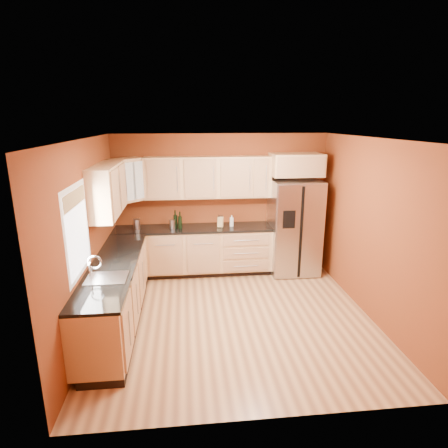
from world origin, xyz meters
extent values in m
plane|color=brown|center=(0.00, 0.00, 0.00)|extent=(4.00, 4.00, 0.00)
plane|color=white|center=(0.00, 0.00, 2.60)|extent=(4.00, 4.00, 0.00)
cube|color=maroon|center=(0.00, 2.00, 1.30)|extent=(4.00, 0.04, 2.60)
cube|color=maroon|center=(0.00, -2.00, 1.30)|extent=(4.00, 0.04, 2.60)
cube|color=maroon|center=(-2.00, 0.00, 1.30)|extent=(0.04, 4.00, 2.60)
cube|color=maroon|center=(2.00, 0.00, 1.30)|extent=(0.04, 4.00, 2.60)
cube|color=tan|center=(-0.55, 1.70, 0.44)|extent=(2.90, 0.60, 0.88)
cube|color=tan|center=(-1.70, 0.00, 0.44)|extent=(0.60, 2.80, 0.88)
cube|color=black|center=(-0.55, 1.69, 0.90)|extent=(2.90, 0.62, 0.04)
cube|color=black|center=(-1.69, 0.00, 0.90)|extent=(0.62, 2.80, 0.04)
cube|color=tan|center=(-0.25, 1.83, 1.83)|extent=(2.30, 0.33, 0.75)
cube|color=tan|center=(-1.83, 0.72, 1.83)|extent=(0.33, 1.35, 0.75)
cube|color=tan|center=(-1.67, 1.67, 1.83)|extent=(0.67, 0.67, 0.75)
cube|color=tan|center=(1.35, 1.70, 2.05)|extent=(0.92, 0.60, 0.40)
cube|color=#A9AAAE|center=(1.35, 1.62, 0.89)|extent=(0.90, 0.75, 1.78)
cube|color=white|center=(-1.98, -0.50, 1.55)|extent=(0.03, 0.90, 1.00)
cylinder|color=#A9AAAE|center=(-0.92, 1.64, 1.01)|extent=(0.12, 0.12, 0.17)
cylinder|color=#A9AAAE|center=(-1.56, 1.68, 1.01)|extent=(0.16, 0.16, 0.19)
cube|color=tan|center=(-0.04, 1.67, 1.02)|extent=(0.12, 0.11, 0.20)
cylinder|color=silver|center=(0.17, 1.70, 1.02)|extent=(0.08, 0.08, 0.21)
camera|label=1|loc=(-0.69, -4.97, 2.84)|focal=30.00mm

